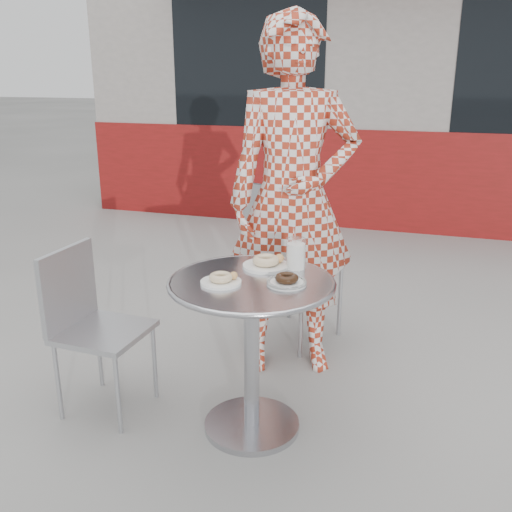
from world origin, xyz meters
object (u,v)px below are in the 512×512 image
(bistro_table, at_px, (252,319))
(chair_left, at_px, (105,362))
(milk_cup, at_px, (296,255))
(seated_person, at_px, (293,201))
(plate_far, at_px, (267,263))
(chair_far, at_px, (293,292))
(plate_checker, at_px, (287,281))
(plate_near, at_px, (222,279))

(bistro_table, xyz_separation_m, chair_left, (-0.71, -0.05, -0.30))
(bistro_table, distance_m, milk_cup, 0.34)
(chair_left, xyz_separation_m, seated_person, (0.72, 0.70, 0.67))
(milk_cup, bearing_deg, plate_far, -169.46)
(milk_cup, bearing_deg, chair_far, 104.25)
(plate_checker, distance_m, milk_cup, 0.21)
(chair_left, height_order, plate_far, chair_left)
(seated_person, bearing_deg, bistro_table, -110.80)
(plate_checker, bearing_deg, seated_person, 102.20)
(bistro_table, distance_m, chair_left, 0.77)
(seated_person, bearing_deg, chair_left, -155.66)
(bistro_table, relative_size, plate_near, 4.25)
(chair_left, height_order, plate_checker, chair_left)
(chair_far, bearing_deg, plate_checker, 125.84)
(plate_near, bearing_deg, chair_far, 87.23)
(chair_far, distance_m, plate_checker, 1.08)
(chair_left, relative_size, plate_far, 3.82)
(chair_far, relative_size, plate_near, 5.69)
(chair_far, xyz_separation_m, plate_near, (-0.05, -1.04, 0.43))
(chair_far, height_order, seated_person, seated_person)
(seated_person, height_order, milk_cup, seated_person)
(seated_person, relative_size, plate_far, 8.94)
(chair_left, distance_m, plate_near, 0.78)
(chair_far, relative_size, plate_checker, 5.77)
(chair_left, distance_m, plate_checker, 0.99)
(seated_person, bearing_deg, plate_near, -118.99)
(chair_far, distance_m, chair_left, 1.21)
(chair_left, xyz_separation_m, plate_far, (0.72, 0.23, 0.49))
(milk_cup, bearing_deg, plate_near, -131.70)
(plate_far, relative_size, milk_cup, 1.49)
(chair_left, height_order, milk_cup, milk_cup)
(chair_left, relative_size, seated_person, 0.43)
(bistro_table, distance_m, seated_person, 0.75)
(plate_near, bearing_deg, plate_checker, 15.58)
(plate_checker, xyz_separation_m, milk_cup, (-0.01, 0.20, 0.05))
(seated_person, distance_m, plate_checker, 0.69)
(plate_near, xyz_separation_m, milk_cup, (0.24, 0.27, 0.05))
(chair_far, height_order, milk_cup, chair_far)
(seated_person, xyz_separation_m, plate_far, (0.00, -0.47, -0.18))
(bistro_table, xyz_separation_m, seated_person, (0.01, 0.65, 0.38))
(chair_far, bearing_deg, plate_far, 118.66)
(bistro_table, xyz_separation_m, plate_far, (0.01, 0.18, 0.19))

